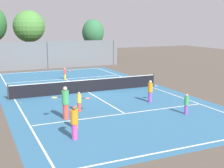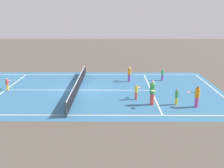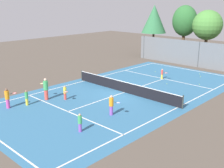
# 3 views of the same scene
# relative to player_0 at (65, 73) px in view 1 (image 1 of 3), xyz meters

# --- Properties ---
(ground_plane) EXTENTS (80.00, 80.00, 0.00)m
(ground_plane) POSITION_rel_player_0_xyz_m (0.07, -6.17, -0.58)
(ground_plane) COLOR brown
(court_surface) EXTENTS (13.00, 25.00, 0.01)m
(court_surface) POSITION_rel_player_0_xyz_m (0.07, -6.17, -0.58)
(court_surface) COLOR teal
(court_surface) RESTS_ON ground_plane
(tennis_net) EXTENTS (11.90, 0.10, 1.10)m
(tennis_net) POSITION_rel_player_0_xyz_m (0.07, -6.17, -0.07)
(tennis_net) COLOR #333833
(tennis_net) RESTS_ON ground_plane
(perimeter_fence) EXTENTS (18.00, 0.12, 3.20)m
(perimeter_fence) POSITION_rel_player_0_xyz_m (0.07, 7.83, 1.02)
(perimeter_fence) COLOR slate
(perimeter_fence) RESTS_ON ground_plane
(tree_1) EXTENTS (3.99, 3.99, 6.89)m
(tree_1) POSITION_rel_player_0_xyz_m (-1.17, 12.15, 4.29)
(tree_1) COLOR brown
(tree_1) RESTS_ON ground_plane
(tree_2) EXTENTS (3.04, 3.10, 5.85)m
(tree_2) POSITION_rel_player_0_xyz_m (7.72, 12.90, 3.42)
(tree_2) COLOR brown
(tree_2) RESTS_ON ground_plane
(player_0) EXTENTS (0.81, 0.36, 1.11)m
(player_0) POSITION_rel_player_0_xyz_m (0.00, 0.00, 0.00)
(player_0) COLOR yellow
(player_0) RESTS_ON ground_plane
(player_1) EXTENTS (0.46, 0.92, 1.59)m
(player_1) POSITION_rel_player_0_xyz_m (-3.85, -15.27, 0.24)
(player_1) COLOR #D14799
(player_1) RESTS_ON ground_plane
(player_2) EXTENTS (0.26, 0.26, 1.22)m
(player_2) POSITION_rel_player_0_xyz_m (3.30, -14.11, 0.04)
(player_2) COLOR purple
(player_2) RESTS_ON ground_plane
(player_3) EXTENTS (0.90, 0.52, 1.50)m
(player_3) POSITION_rel_player_0_xyz_m (2.87, -10.79, 0.19)
(player_3) COLOR purple
(player_3) RESTS_ON ground_plane
(player_4) EXTENTS (0.82, 0.62, 1.22)m
(player_4) POSITION_rel_player_0_xyz_m (-2.22, -11.06, 0.05)
(player_4) COLOR #E54C3F
(player_4) RESTS_ON ground_plane
(player_5) EXTENTS (0.97, 0.41, 1.85)m
(player_5) POSITION_rel_player_0_xyz_m (-3.39, -12.13, 0.37)
(player_5) COLOR #E54C3F
(player_5) RESTS_ON ground_plane
(player_6) EXTENTS (0.26, 0.26, 1.22)m
(player_6) POSITION_rel_player_0_xyz_m (-3.38, -13.95, 0.04)
(player_6) COLOR yellow
(player_6) RESTS_ON ground_plane
(tennis_ball_0) EXTENTS (0.07, 0.07, 0.07)m
(tennis_ball_0) POSITION_rel_player_0_xyz_m (2.52, 3.67, -0.55)
(tennis_ball_0) COLOR #CCE533
(tennis_ball_0) RESTS_ON ground_plane
(tennis_ball_1) EXTENTS (0.07, 0.07, 0.07)m
(tennis_ball_1) POSITION_rel_player_0_xyz_m (-5.18, -7.59, -0.55)
(tennis_ball_1) COLOR #CCE533
(tennis_ball_1) RESTS_ON ground_plane
(tennis_ball_2) EXTENTS (0.07, 0.07, 0.07)m
(tennis_ball_2) POSITION_rel_player_0_xyz_m (-2.38, 2.13, -0.55)
(tennis_ball_2) COLOR #CCE533
(tennis_ball_2) RESTS_ON ground_plane
(tennis_ball_3) EXTENTS (0.07, 0.07, 0.07)m
(tennis_ball_3) POSITION_rel_player_0_xyz_m (1.42, -1.24, -0.55)
(tennis_ball_3) COLOR #CCE533
(tennis_ball_3) RESTS_ON ground_plane
(tennis_ball_4) EXTENTS (0.07, 0.07, 0.07)m
(tennis_ball_4) POSITION_rel_player_0_xyz_m (3.88, 0.75, -0.55)
(tennis_ball_4) COLOR #CCE533
(tennis_ball_4) RESTS_ON ground_plane
(tennis_ball_5) EXTENTS (0.07, 0.07, 0.07)m
(tennis_ball_5) POSITION_rel_player_0_xyz_m (1.92, 4.66, -0.55)
(tennis_ball_5) COLOR #CCE533
(tennis_ball_5) RESTS_ON ground_plane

